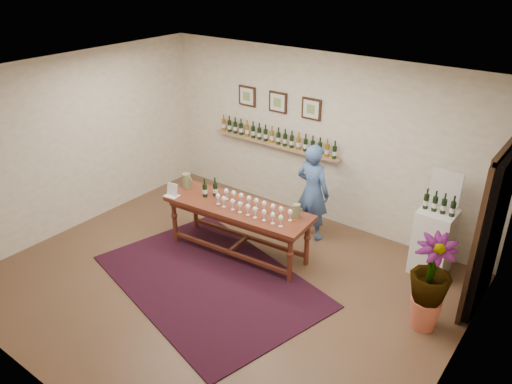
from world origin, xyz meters
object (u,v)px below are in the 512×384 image
Objects in this scene: tasting_table at (238,213)px; potted_plant at (430,283)px; display_pedestal at (433,241)px; person at (313,192)px.

potted_plant reaches higher than tasting_table.
display_pedestal is 0.62× the size of person.
display_pedestal is 1.27m from potted_plant.
person is (-1.87, -0.19, 0.30)m from display_pedestal.
person is (-2.22, 1.02, 0.15)m from potted_plant.
potted_plant is at bearing -3.28° from tasting_table.
tasting_table is 2.11× the size of potted_plant.
potted_plant reaches higher than display_pedestal.
display_pedestal is 0.89× the size of potted_plant.
tasting_table is 2.85m from potted_plant.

